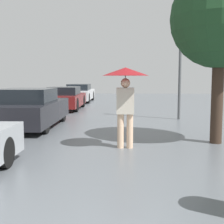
{
  "coord_description": "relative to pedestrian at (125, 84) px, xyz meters",
  "views": [
    {
      "loc": [
        -0.16,
        -1.65,
        1.66
      ],
      "look_at": [
        -0.45,
        5.55,
        0.85
      ],
      "focal_mm": 50.0,
      "sensor_mm": 36.0,
      "label": 1
    }
  ],
  "objects": [
    {
      "name": "parked_car_farthest",
      "position": [
        -3.08,
        13.87,
        -0.92
      ],
      "size": [
        1.64,
        4.43,
        1.2
      ],
      "color": "silver",
      "rests_on": "ground_plane"
    },
    {
      "name": "tree",
      "position": [
        2.29,
        0.66,
        1.56
      ],
      "size": [
        2.43,
        2.43,
        4.3
      ],
      "color": "#38281E",
      "rests_on": "ground_plane"
    },
    {
      "name": "street_lamp",
      "position": [
        2.13,
        5.12,
        1.42
      ],
      "size": [
        0.3,
        0.3,
        4.57
      ],
      "color": "#515456",
      "rests_on": "ground_plane"
    },
    {
      "name": "pedestrian",
      "position": [
        0.0,
        0.0,
        0.0
      ],
      "size": [
        1.07,
        1.07,
        1.88
      ],
      "color": "beige",
      "rests_on": "ground_plane"
    },
    {
      "name": "parked_car_third",
      "position": [
        -3.1,
        8.77,
        -0.93
      ],
      "size": [
        1.67,
        3.93,
        1.17
      ],
      "color": "maroon",
      "rests_on": "ground_plane"
    },
    {
      "name": "parked_car_second",
      "position": [
        -3.2,
        3.02,
        -0.89
      ],
      "size": [
        1.87,
        4.18,
        1.29
      ],
      "color": "black",
      "rests_on": "ground_plane"
    }
  ]
}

